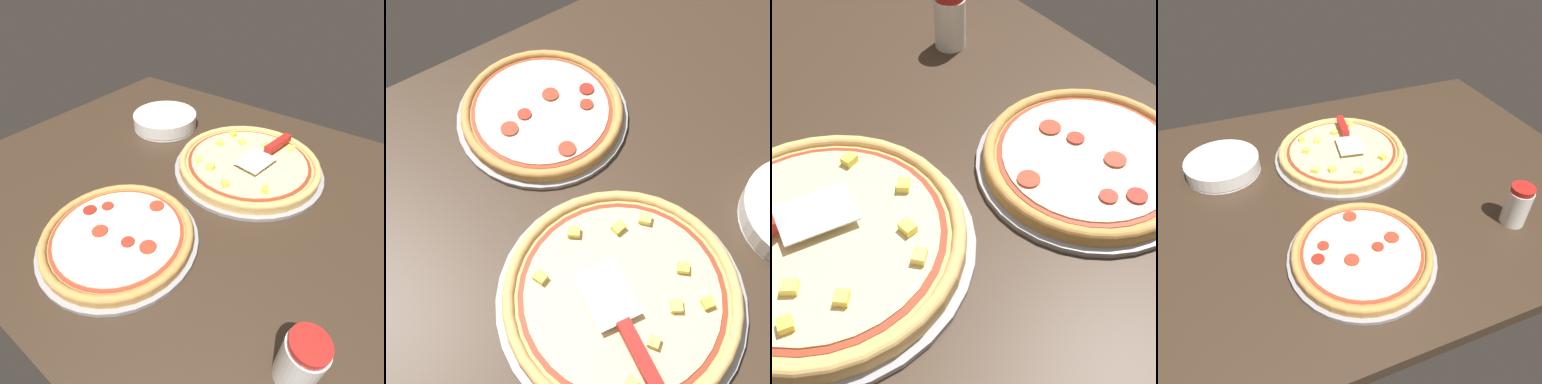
% 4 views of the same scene
% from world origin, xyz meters
% --- Properties ---
extents(ground_plane, '(1.46, 1.06, 0.04)m').
position_xyz_m(ground_plane, '(0.00, 0.00, -0.02)').
color(ground_plane, '#38281C').
extents(pizza_pan_front, '(0.43, 0.43, 0.01)m').
position_xyz_m(pizza_pan_front, '(-0.02, -0.14, 0.01)').
color(pizza_pan_front, '#939399').
rests_on(pizza_pan_front, ground_plane).
extents(pizza_front, '(0.40, 0.40, 0.04)m').
position_xyz_m(pizza_front, '(-0.02, -0.14, 0.03)').
color(pizza_front, '#DBAD60').
rests_on(pizza_front, pizza_pan_front).
extents(pizza_pan_back, '(0.35, 0.35, 0.01)m').
position_xyz_m(pizza_pan_back, '(0.08, 0.27, 0.01)').
color(pizza_pan_back, '#939399').
rests_on(pizza_pan_back, ground_plane).
extents(pizza_back, '(0.33, 0.33, 0.02)m').
position_xyz_m(pizza_back, '(0.08, 0.27, 0.02)').
color(pizza_back, '#C68E47').
rests_on(pizza_back, pizza_pan_back).
extents(parmesan_shaker, '(0.06, 0.06, 0.12)m').
position_xyz_m(parmesan_shaker, '(-0.34, 0.30, 0.06)').
color(parmesan_shaker, white).
rests_on(parmesan_shaker, ground_plane).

